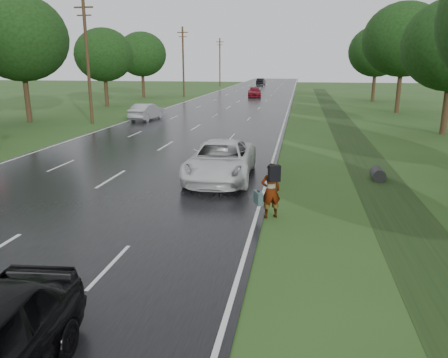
% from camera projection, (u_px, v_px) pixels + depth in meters
% --- Properties ---
extents(road, '(14.00, 180.00, 0.04)m').
position_uv_depth(road, '(235.00, 104.00, 54.33)').
color(road, black).
rests_on(road, ground).
extents(edge_stripe_east, '(0.12, 180.00, 0.01)m').
position_uv_depth(edge_stripe_east, '(290.00, 104.00, 53.21)').
color(edge_stripe_east, silver).
rests_on(edge_stripe_east, road).
extents(edge_stripe_west, '(0.12, 180.00, 0.01)m').
position_uv_depth(edge_stripe_west, '(182.00, 103.00, 55.44)').
color(edge_stripe_west, silver).
rests_on(edge_stripe_west, road).
extents(center_line, '(0.12, 180.00, 0.01)m').
position_uv_depth(center_line, '(235.00, 104.00, 54.32)').
color(center_line, silver).
rests_on(center_line, road).
extents(drainage_ditch, '(2.20, 120.00, 0.56)m').
position_uv_depth(drainage_ditch, '(354.00, 144.00, 27.40)').
color(drainage_ditch, '#193213').
rests_on(drainage_ditch, ground).
extents(utility_pole_mid, '(1.60, 0.26, 10.00)m').
position_uv_depth(utility_pole_mid, '(88.00, 60.00, 35.47)').
color(utility_pole_mid, '#3B2718').
rests_on(utility_pole_mid, ground).
extents(utility_pole_far, '(1.60, 0.26, 10.00)m').
position_uv_depth(utility_pole_far, '(183.00, 61.00, 64.03)').
color(utility_pole_far, '#3B2718').
rests_on(utility_pole_far, ground).
extents(utility_pole_distant, '(1.60, 0.26, 10.00)m').
position_uv_depth(utility_pole_distant, '(220.00, 62.00, 92.59)').
color(utility_pole_distant, '#3B2718').
rests_on(utility_pole_distant, ground).
extents(tree_east_d, '(8.00, 8.00, 10.76)m').
position_uv_depth(tree_east_d, '(404.00, 40.00, 42.89)').
color(tree_east_d, '#3B2718').
rests_on(tree_east_d, ground).
extents(tree_east_f, '(7.20, 7.20, 9.62)m').
position_uv_depth(tree_east_f, '(377.00, 51.00, 56.47)').
color(tree_east_f, '#3B2718').
rests_on(tree_east_f, ground).
extents(tree_west_c, '(7.80, 7.80, 10.43)m').
position_uv_depth(tree_west_c, '(20.00, 38.00, 35.98)').
color(tree_west_c, '#3B2718').
rests_on(tree_west_c, ground).
extents(tree_west_d, '(6.60, 6.60, 8.80)m').
position_uv_depth(tree_west_d, '(104.00, 55.00, 49.46)').
color(tree_west_d, '#3B2718').
rests_on(tree_west_d, ground).
extents(tree_west_f, '(7.00, 7.00, 9.29)m').
position_uv_depth(tree_west_f, '(142.00, 54.00, 62.81)').
color(tree_west_f, '#3B2718').
rests_on(tree_west_f, ground).
extents(pedestrian, '(0.98, 0.76, 1.84)m').
position_uv_depth(pedestrian, '(270.00, 190.00, 14.22)').
color(pedestrian, '#A5998C').
rests_on(pedestrian, ground).
extents(white_pickup, '(2.84, 5.91, 1.62)m').
position_uv_depth(white_pickup, '(221.00, 160.00, 18.96)').
color(white_pickup, silver).
rests_on(white_pickup, road).
extents(silver_sedan, '(2.07, 4.53, 1.44)m').
position_uv_depth(silver_sedan, '(147.00, 112.00, 38.70)').
color(silver_sedan, '#9C9EA4').
rests_on(silver_sedan, road).
extents(far_car_red, '(2.44, 4.94, 1.38)m').
position_uv_depth(far_car_red, '(254.00, 92.00, 64.82)').
color(far_car_red, maroon).
rests_on(far_car_red, road).
extents(far_car_dark, '(1.78, 4.66, 1.52)m').
position_uv_depth(far_car_dark, '(261.00, 82.00, 99.02)').
color(far_car_dark, black).
rests_on(far_car_dark, road).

